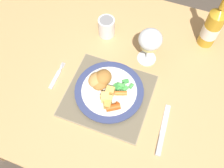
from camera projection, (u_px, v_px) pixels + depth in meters
name	position (u px, v px, depth m)	size (l,w,h in m)	color
ground_plane	(116.00, 132.00, 1.61)	(6.00, 6.00, 0.00)	#4C4238
dining_table	(118.00, 83.00, 1.04)	(1.32, 0.88, 0.74)	tan
placemat	(109.00, 96.00, 0.91)	(0.30, 0.28, 0.01)	gray
dinner_plate	(110.00, 91.00, 0.90)	(0.25, 0.25, 0.02)	white
breaded_croquettes	(100.00, 80.00, 0.89)	(0.10, 0.10, 0.05)	#A87033
green_beans_pile	(122.00, 86.00, 0.90)	(0.07, 0.06, 0.02)	green
glazed_carrots	(115.00, 103.00, 0.86)	(0.06, 0.10, 0.02)	#CC5119
fork	(56.00, 77.00, 0.95)	(0.02, 0.12, 0.01)	silver
table_knife	(162.00, 134.00, 0.84)	(0.03, 0.19, 0.01)	silver
wine_glass	(150.00, 41.00, 0.89)	(0.09, 0.09, 0.16)	silver
bottle	(213.00, 26.00, 0.95)	(0.07, 0.07, 0.26)	gold
roast_potatoes	(108.00, 98.00, 0.86)	(0.05, 0.08, 0.03)	#DBB256
drinking_cup	(107.00, 27.00, 1.02)	(0.07, 0.07, 0.08)	white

